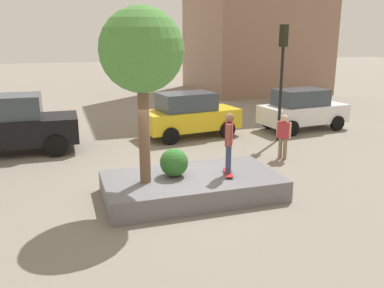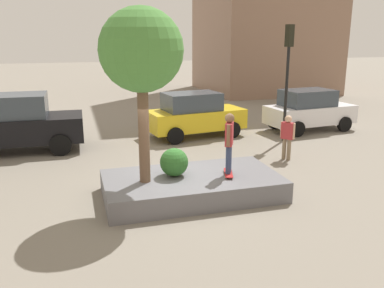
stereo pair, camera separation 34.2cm
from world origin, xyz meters
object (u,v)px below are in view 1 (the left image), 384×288
(plaza_tree, at_px, (142,52))
(sedan_parked, at_px, (10,124))
(police_car, at_px, (302,109))
(planter_ledge, at_px, (192,186))
(skateboarder, at_px, (229,139))
(skateboard, at_px, (228,173))
(taxi_cab, at_px, (190,114))
(traffic_light_corner, at_px, (282,63))
(bystander_watching, at_px, (284,134))

(plaza_tree, xyz_separation_m, sedan_parked, (-3.77, 6.13, -2.78))
(police_car, bearing_deg, plaza_tree, -144.65)
(planter_ledge, xyz_separation_m, skateboarder, (0.97, -0.21, 1.30))
(skateboard, height_order, skateboarder, skateboarder)
(skateboarder, relative_size, taxi_cab, 0.38)
(plaza_tree, xyz_separation_m, skateboard, (2.26, -0.16, -3.25))
(plaza_tree, bearing_deg, sedan_parked, 121.60)
(sedan_parked, relative_size, police_car, 1.11)
(skateboarder, height_order, police_car, skateboarder)
(police_car, relative_size, traffic_light_corner, 0.90)
(taxi_cab, height_order, traffic_light_corner, traffic_light_corner)
(skateboard, height_order, bystander_watching, bystander_watching)
(plaza_tree, relative_size, police_car, 1.04)
(skateboarder, distance_m, taxi_cab, 6.78)
(taxi_cab, bearing_deg, plaza_tree, -116.99)
(planter_ledge, xyz_separation_m, sedan_parked, (-5.06, 6.08, 0.82))
(planter_ledge, height_order, bystander_watching, bystander_watching)
(skateboard, distance_m, traffic_light_corner, 7.05)
(plaza_tree, distance_m, sedan_parked, 7.71)
(plaza_tree, xyz_separation_m, skateboarder, (2.26, -0.16, -2.29))
(taxi_cab, distance_m, police_car, 5.40)
(police_car, bearing_deg, planter_ledge, -140.43)
(skateboarder, relative_size, sedan_parked, 0.35)
(planter_ledge, height_order, traffic_light_corner, traffic_light_corner)
(skateboarder, bearing_deg, sedan_parked, 133.83)
(sedan_parked, relative_size, bystander_watching, 2.96)
(plaza_tree, distance_m, skateboard, 3.97)
(traffic_light_corner, bearing_deg, sedan_parked, 172.36)
(skateboarder, relative_size, bystander_watching, 1.03)
(skateboard, bearing_deg, taxi_cab, 81.03)
(plaza_tree, bearing_deg, traffic_light_corner, 35.45)
(skateboarder, height_order, bystander_watching, skateboarder)
(skateboarder, relative_size, police_car, 0.39)
(police_car, bearing_deg, traffic_light_corner, -144.99)
(sedan_parked, bearing_deg, skateboard, -46.17)
(sedan_parked, relative_size, traffic_light_corner, 1.01)
(skateboard, height_order, police_car, police_car)
(bystander_watching, bearing_deg, police_car, 49.65)
(skateboarder, bearing_deg, police_car, 44.52)
(skateboarder, distance_m, police_car, 9.06)
(plaza_tree, bearing_deg, police_car, 35.35)
(taxi_cab, xyz_separation_m, police_car, (5.39, -0.34, -0.01))
(plaza_tree, distance_m, bystander_watching, 6.62)
(plaza_tree, distance_m, skateboarder, 3.22)
(planter_ledge, xyz_separation_m, police_car, (7.42, 6.13, 0.68))
(planter_ledge, distance_m, skateboarder, 1.64)
(planter_ledge, height_order, skateboard, skateboard)
(skateboard, relative_size, bystander_watching, 0.52)
(skateboard, height_order, sedan_parked, sedan_parked)
(planter_ledge, distance_m, traffic_light_corner, 7.68)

